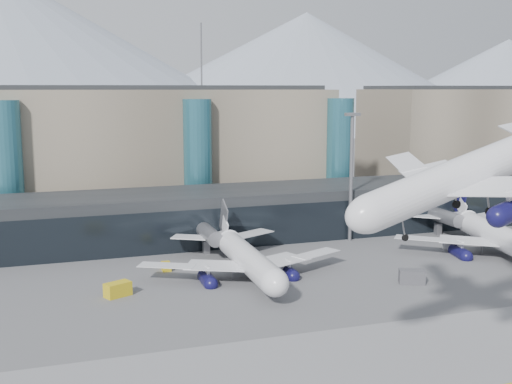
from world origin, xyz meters
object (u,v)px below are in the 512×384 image
at_px(veh_g, 275,270).
at_px(veh_d, 447,243).
at_px(lightmast_mid, 351,170).
at_px(veh_b, 166,266).
at_px(veh_c, 412,277).
at_px(jet_parked_right, 490,226).
at_px(hero_jet, 483,160).
at_px(jet_parked_mid, 243,248).
at_px(veh_h, 118,289).

bearing_deg(veh_g, veh_d, 80.13).
bearing_deg(lightmast_mid, veh_b, -166.26).
relative_size(veh_b, veh_d, 0.77).
bearing_deg(lightmast_mid, veh_c, -97.38).
xyz_separation_m(lightmast_mid, jet_parked_right, (21.41, -15.46, -9.69)).
bearing_deg(hero_jet, veh_c, 61.57).
bearing_deg(lightmast_mid, hero_jet, -103.97).
bearing_deg(veh_c, veh_b, 175.00).
height_order(jet_parked_mid, veh_h, jet_parked_mid).
distance_m(hero_jet, veh_g, 46.77).
distance_m(jet_parked_right, veh_b, 60.93).
height_order(hero_jet, jet_parked_mid, hero_jet).
height_order(hero_jet, veh_c, hero_jet).
distance_m(veh_d, veh_g, 38.14).
xyz_separation_m(hero_jet, veh_b, (-24.59, 48.78, -22.34)).
bearing_deg(jet_parked_mid, lightmast_mid, -59.15).
height_order(veh_d, veh_g, veh_d).
bearing_deg(veh_b, jet_parked_right, -93.80).
relative_size(jet_parked_mid, veh_c, 9.18).
relative_size(lightmast_mid, veh_b, 10.87).
bearing_deg(veh_g, hero_jet, -8.53).
distance_m(lightmast_mid, veh_b, 42.53).
xyz_separation_m(veh_c, veh_d, (18.73, 17.70, -0.23)).
relative_size(jet_parked_mid, jet_parked_right, 0.93).
relative_size(veh_d, veh_g, 1.12).
height_order(hero_jet, veh_b, hero_jet).
distance_m(hero_jet, veh_d, 59.71).
distance_m(jet_parked_right, veh_c, 28.85).
bearing_deg(jet_parked_right, jet_parked_mid, 102.24).
xyz_separation_m(veh_b, veh_g, (16.50, -8.43, 0.12)).
height_order(hero_jet, veh_h, hero_jet).
relative_size(lightmast_mid, hero_jet, 0.76).
height_order(veh_b, veh_c, veh_c).
distance_m(jet_parked_right, veh_h, 70.10).
bearing_deg(veh_d, jet_parked_right, -93.28).
xyz_separation_m(jet_parked_mid, veh_d, (42.38, 4.16, -3.55)).
relative_size(jet_parked_mid, veh_g, 13.31).
bearing_deg(hero_jet, veh_d, 49.62).
xyz_separation_m(lightmast_mid, veh_c, (-3.77, -29.07, -13.32)).
bearing_deg(jet_parked_mid, veh_g, -115.78).
distance_m(hero_jet, veh_h, 55.10).
xyz_separation_m(hero_jet, jet_parked_mid, (-12.91, 42.81, -18.60)).
bearing_deg(veh_b, lightmast_mid, -74.49).
relative_size(hero_jet, veh_c, 8.48).
height_order(jet_parked_right, veh_h, jet_parked_right).
relative_size(veh_b, veh_c, 0.59).
bearing_deg(hero_jet, veh_g, 93.06).
bearing_deg(jet_parked_mid, hero_jet, -161.90).
relative_size(hero_jet, veh_d, 11.02).
bearing_deg(veh_d, veh_b, 117.21).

